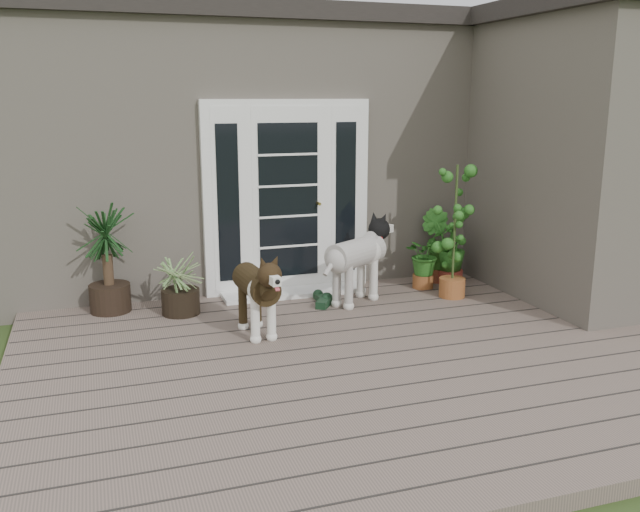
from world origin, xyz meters
name	(u,v)px	position (x,y,z in m)	size (l,w,h in m)	color
deck	(380,360)	(0.00, 0.40, 0.06)	(6.20, 4.60, 0.12)	#6B5B4C
house_main	(261,151)	(0.00, 4.65, 1.55)	(7.40, 4.00, 3.10)	#665E54
roof_main	(258,27)	(0.00, 4.65, 3.20)	(7.60, 4.20, 0.20)	#2D2826
house_wing	(585,166)	(2.90, 1.50, 1.55)	(1.60, 2.40, 3.10)	#665E54
roof_wing	(599,8)	(2.90, 1.50, 3.20)	(1.80, 2.60, 0.20)	#2D2826
door_unit	(287,197)	(-0.20, 2.60, 1.19)	(1.90, 0.14, 2.15)	white
door_step	(293,292)	(-0.20, 2.40, 0.14)	(1.60, 0.40, 0.05)	white
brindle_dog	(256,298)	(-0.90, 1.22, 0.48)	(0.37, 0.86, 0.72)	#372914
white_dog	(356,267)	(0.34, 1.87, 0.52)	(0.41, 0.96, 0.80)	white
spider_plant	(180,281)	(-1.49, 2.09, 0.47)	(0.65, 0.65, 0.69)	#A0B972
yucca	(107,258)	(-2.18, 2.40, 0.69)	(0.79, 0.79, 1.14)	black
herb_a	(423,264)	(1.31, 2.17, 0.41)	(0.46, 0.46, 0.58)	#224E16
herb_b	(436,255)	(1.60, 2.40, 0.44)	(0.43, 0.43, 0.64)	#164E16
herb_c	(451,258)	(1.71, 2.26, 0.43)	(0.40, 0.40, 0.62)	#1A5317
sapling	(455,230)	(1.45, 1.74, 0.88)	(0.45, 0.45, 1.52)	#195A20
clog_left	(321,297)	(0.01, 2.05, 0.16)	(0.13, 0.29, 0.09)	black
clog_right	(324,302)	(-0.01, 1.87, 0.17)	(0.15, 0.33, 0.10)	black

